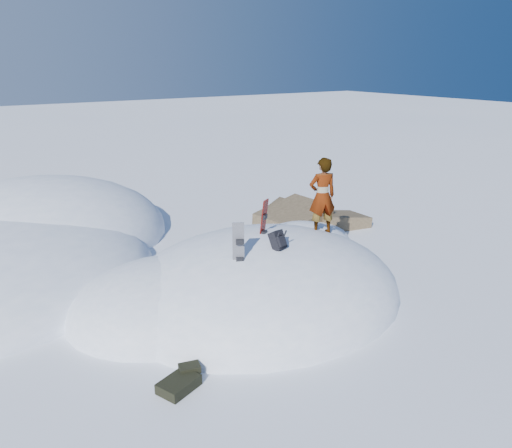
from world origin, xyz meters
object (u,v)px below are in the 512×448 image
snowboard_red (263,226)px  backpack (278,240)px  snowboard_dark (239,253)px  person (322,196)px

snowboard_red → backpack: size_ratio=2.73×
snowboard_red → snowboard_dark: size_ratio=1.01×
snowboard_red → snowboard_dark: bearing=-175.3°
snowboard_dark → snowboard_red: bearing=67.7°
person → snowboard_red: bearing=14.5°
person → backpack: bearing=40.3°
backpack → person: 2.25m
backpack → person: bearing=8.2°
snowboard_red → backpack: snowboard_red is taller
snowboard_dark → backpack: snowboard_dark is taller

